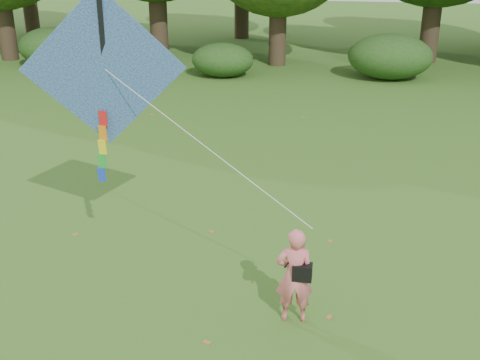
# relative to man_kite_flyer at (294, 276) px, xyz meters

# --- Properties ---
(ground) EXTENTS (100.00, 100.00, 0.00)m
(ground) POSITION_rel_man_kite_flyer_xyz_m (-0.65, 0.00, -0.80)
(ground) COLOR #265114
(ground) RESTS_ON ground
(man_kite_flyer) EXTENTS (0.62, 0.45, 1.60)m
(man_kite_flyer) POSITION_rel_man_kite_flyer_xyz_m (0.00, 0.00, 0.00)
(man_kite_flyer) COLOR #D56467
(man_kite_flyer) RESTS_ON ground
(bystander_left) EXTENTS (1.05, 1.02, 1.71)m
(bystander_left) POSITION_rel_man_kite_flyer_xyz_m (-8.06, 17.21, 0.06)
(bystander_left) COLOR #24232F
(bystander_left) RESTS_ON ground
(crossbody_bag) EXTENTS (0.43, 0.20, 0.67)m
(crossbody_bag) POSITION_rel_man_kite_flyer_xyz_m (0.12, -0.03, 0.11)
(crossbody_bag) COLOR black
(crossbody_bag) RESTS_ON ground
(flying_kite) EXTENTS (4.88, 1.68, 3.37)m
(flying_kite) POSITION_rel_man_kite_flyer_xyz_m (-3.33, 1.21, 2.80)
(flying_kite) COLOR #243D9F
(flying_kite) RESTS_ON ground
(shrub_band) EXTENTS (39.15, 3.22, 1.88)m
(shrub_band) POSITION_rel_man_kite_flyer_xyz_m (-1.37, 17.60, 0.06)
(shrub_band) COLOR #264919
(shrub_band) RESTS_ON ground
(fallen_leaves) EXTENTS (9.35, 13.55, 0.01)m
(fallen_leaves) POSITION_rel_man_kite_flyer_xyz_m (-0.92, 2.82, -0.79)
(fallen_leaves) COLOR #986129
(fallen_leaves) RESTS_ON ground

